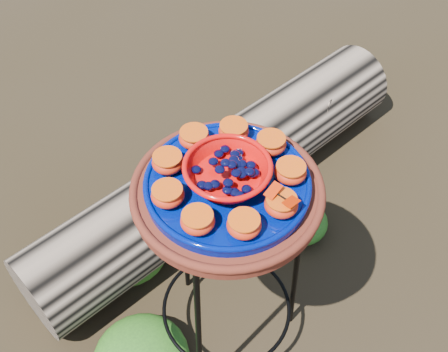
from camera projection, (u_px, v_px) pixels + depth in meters
ground at (226, 329)px, 1.89m from camera, size 60.00×60.00×0.00m
plant_stand at (227, 274)px, 1.63m from camera, size 0.44×0.44×0.70m
terracotta_saucer at (227, 193)px, 1.35m from camera, size 0.46×0.46×0.04m
cobalt_plate at (227, 185)px, 1.33m from camera, size 0.39×0.39×0.03m
red_bowl at (227, 173)px, 1.30m from camera, size 0.20×0.20×0.05m
glass_gems at (228, 162)px, 1.27m from camera, size 0.15×0.15×0.03m
orange_half_0 at (281, 205)px, 1.24m from camera, size 0.08×0.08×0.04m
orange_half_1 at (290, 172)px, 1.31m from camera, size 0.08×0.08×0.04m
orange_half_2 at (271, 144)px, 1.37m from camera, size 0.08×0.08×0.04m
orange_half_3 at (234, 131)px, 1.40m from camera, size 0.08×0.08×0.04m
orange_half_4 at (194, 138)px, 1.38m from camera, size 0.08×0.08×0.04m
orange_half_5 at (168, 162)px, 1.33m from camera, size 0.08×0.08×0.04m
orange_half_6 at (168, 195)px, 1.26m from camera, size 0.08×0.08×0.04m
orange_half_7 at (198, 221)px, 1.21m from camera, size 0.08×0.08×0.04m
orange_half_8 at (244, 225)px, 1.21m from camera, size 0.08×0.08×0.04m
butterfly at (282, 196)px, 1.22m from camera, size 0.10×0.07×0.02m
driftwood_log at (223, 170)px, 2.16m from camera, size 1.68×0.55×0.31m
foliage_right at (300, 221)px, 2.12m from camera, size 0.22×0.22×0.11m
foliage_back at (127, 250)px, 2.01m from camera, size 0.29×0.29×0.14m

